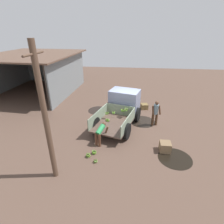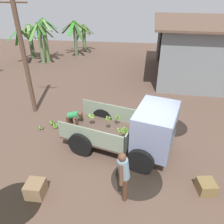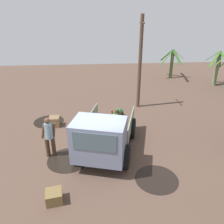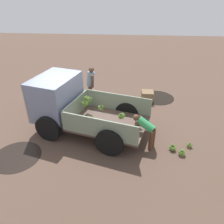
% 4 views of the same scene
% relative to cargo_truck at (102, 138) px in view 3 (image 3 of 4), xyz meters
% --- Properties ---
extents(ground, '(36.00, 36.00, 0.00)m').
position_rel_cargo_truck_xyz_m(ground, '(-0.06, -0.19, -1.04)').
color(ground, brown).
extents(mud_patch_0, '(1.70, 1.70, 0.01)m').
position_rel_cargo_truck_xyz_m(mud_patch_0, '(-0.12, -1.39, -1.04)').
color(mud_patch_0, black).
rests_on(mud_patch_0, ground).
extents(mud_patch_1, '(1.56, 1.56, 0.01)m').
position_rel_cargo_truck_xyz_m(mud_patch_1, '(1.29, 1.89, -1.04)').
color(mud_patch_1, black).
rests_on(mud_patch_1, ground).
extents(mud_patch_2, '(1.62, 1.62, 0.01)m').
position_rel_cargo_truck_xyz_m(mud_patch_2, '(-3.68, -2.79, -1.04)').
color(mud_patch_2, black).
rests_on(mud_patch_2, ground).
extents(cargo_truck, '(4.43, 3.00, 1.98)m').
position_rel_cargo_truck_xyz_m(cargo_truck, '(0.00, 0.00, 0.00)').
color(cargo_truck, brown).
rests_on(cargo_truck, ground).
extents(utility_pole, '(1.18, 0.21, 5.40)m').
position_rel_cargo_truck_xyz_m(utility_pole, '(-5.34, 2.49, 1.72)').
color(utility_pole, brown).
rests_on(utility_pole, ground).
extents(banana_palm_5, '(3.06, 2.13, 2.51)m').
position_rel_cargo_truck_xyz_m(banana_palm_5, '(-11.68, 6.73, 0.32)').
color(banana_palm_5, '#48612F').
rests_on(banana_palm_5, ground).
extents(banana_palm_6, '(2.14, 1.97, 2.72)m').
position_rel_cargo_truck_xyz_m(banana_palm_6, '(-9.32, 9.65, 0.40)').
color(banana_palm_6, '#6E875A').
rests_on(banana_palm_6, ground).
extents(person_foreground_visitor, '(0.44, 0.64, 1.71)m').
position_rel_cargo_truck_xyz_m(person_foreground_visitor, '(-0.52, -2.12, -0.09)').
color(person_foreground_visitor, '#462E1E').
rests_on(person_foreground_visitor, ground).
extents(person_worker_loading, '(0.80, 0.73, 1.13)m').
position_rel_cargo_truck_xyz_m(person_worker_loading, '(-2.86, 0.98, -0.34)').
color(person_worker_loading, '#543222').
rests_on(person_worker_loading, ground).
extents(banana_bunch_on_ground_0, '(0.27, 0.26, 0.21)m').
position_rel_cargo_truck_xyz_m(banana_bunch_on_ground_0, '(-3.79, 1.15, -0.93)').
color(banana_bunch_on_ground_0, '#453E2D').
rests_on(banana_bunch_on_ground_0, ground).
extents(banana_bunch_on_ground_1, '(0.25, 0.25, 0.21)m').
position_rel_cargo_truck_xyz_m(banana_bunch_on_ground_1, '(-4.05, 1.39, -0.93)').
color(banana_bunch_on_ground_1, brown).
rests_on(banana_bunch_on_ground_1, ground).
extents(banana_bunch_on_ground_2, '(0.21, 0.20, 0.18)m').
position_rel_cargo_truck_xyz_m(banana_bunch_on_ground_2, '(-4.39, 0.96, -0.94)').
color(banana_bunch_on_ground_2, '#49422F').
rests_on(banana_bunch_on_ground_2, ground).
extents(wooden_crate_0, '(0.54, 0.54, 0.50)m').
position_rel_cargo_truck_xyz_m(wooden_crate_0, '(-3.14, -2.38, -0.79)').
color(wooden_crate_0, brown).
rests_on(wooden_crate_0, ground).
extents(wooden_crate_1, '(0.59, 0.59, 0.40)m').
position_rel_cargo_truck_xyz_m(wooden_crate_1, '(2.01, -1.61, -0.84)').
color(wooden_crate_1, brown).
rests_on(wooden_crate_1, ground).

